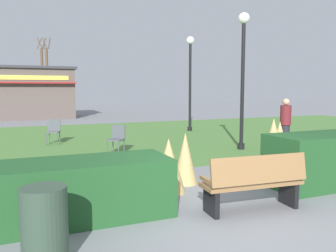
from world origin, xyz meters
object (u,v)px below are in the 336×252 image
Objects in this scene: trash_bin at (45,226)px; tree_right_bg at (42,76)px; food_kiosk at (8,93)px; person_strolling at (285,125)px; cafe_chair_east at (54,129)px; tree_center_bg at (47,77)px; park_bench at (254,182)px; lamppost_far at (190,72)px; cafe_chair_center at (117,137)px; lamppost_mid at (243,65)px.

tree_right_bg reaches higher than trash_bin.
food_kiosk is 5.06× the size of person_strolling.
trash_bin is at bearing -95.27° from cafe_chair_east.
food_kiosk is at bearing -104.47° from tree_center_bg.
person_strolling reaches higher than trash_bin.
park_bench reaches higher than cafe_chair_east.
tree_right_bg reaches higher than cafe_chair_east.
lamppost_far is 0.61× the size of tree_center_bg.
cafe_chair_east is at bearing 105.60° from park_bench.
person_strolling reaches higher than cafe_chair_center.
tree_center_bg is (3.39, 13.14, 1.53)m from food_kiosk.
cafe_chair_center is at bearing -77.18° from food_kiosk.
lamppost_mid is at bearing -81.52° from tree_right_bg.
cafe_chair_east is 0.53× the size of person_strolling.
park_bench is 35.27m from tree_right_bg.
tree_center_bg reaches higher than person_strolling.
food_kiosk is at bearing -101.91° from tree_right_bg.
food_kiosk is at bearing 126.98° from lamppost_far.
person_strolling is at bearing -63.21° from food_kiosk.
lamppost_mid is 0.60× the size of tree_right_bg.
park_bench is 0.39× the size of lamppost_mid.
lamppost_mid is 30.48m from tree_right_bg.
trash_bin is 1.01× the size of cafe_chair_east.
tree_center_bg is (-4.07, 29.20, 0.50)m from lamppost_mid.
tree_right_bg is (1.12, 26.53, 2.77)m from cafe_chair_east.
park_bench is 0.24× the size of tree_right_bg.
lamppost_far is at bearing -78.24° from tree_right_bg.
tree_right_bg reaches higher than lamppost_mid.
cafe_chair_center is (-4.68, -4.43, -2.23)m from lamppost_far.
tree_center_bg is at bearing 97.94° from lamppost_mid.
lamppost_far is at bearing -53.02° from food_kiosk.
cafe_chair_east is at bearing 119.99° from cafe_chair_center.
lamppost_far is 4.95× the size of cafe_chair_east.
tree_center_bg reaches higher than lamppost_far.
lamppost_mid reaches higher than person_strolling.
park_bench is 11.18m from lamppost_far.
food_kiosk reaches higher than park_bench.
person_strolling is at bearing -38.30° from lamppost_mid.
tree_center_bg is (-0.86, 34.20, 2.78)m from park_bench.
lamppost_mid is 17.74m from food_kiosk.
tree_right_bg is at bearing 98.48° from lamppost_mid.
person_strolling is at bearing -17.95° from cafe_chair_center.
food_kiosk reaches higher than cafe_chair_east.
food_kiosk is at bearing 114.93° from lamppost_mid.
park_bench is 1.95× the size of cafe_chair_center.
park_bench is 0.39× the size of lamppost_far.
food_kiosk is at bearing 101.42° from park_bench.
tree_right_bg is at bearing 90.98° from cafe_chair_center.
tree_right_bg reaches higher than cafe_chair_center.
tree_center_bg is at bearing 86.55° from cafe_chair_east.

